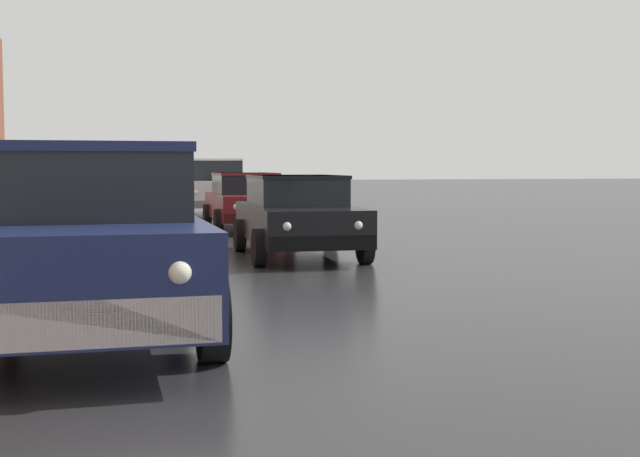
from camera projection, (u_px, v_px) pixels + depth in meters
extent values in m
ellipsoid|color=white|center=(288.00, 201.00, 27.72)|extent=(2.87, 0.97, 0.87)
ellipsoid|color=white|center=(309.00, 207.00, 27.93)|extent=(0.56, 0.47, 0.47)
ellipsoid|color=white|center=(282.00, 206.00, 27.71)|extent=(0.66, 0.55, 0.55)
ellipsoid|color=white|center=(25.00, 207.00, 27.41)|extent=(1.75, 1.04, 0.50)
ellipsoid|color=white|center=(31.00, 206.00, 27.35)|extent=(0.66, 0.55, 0.55)
ellipsoid|color=white|center=(270.00, 203.00, 28.33)|extent=(3.17, 1.41, 0.68)
ellipsoid|color=white|center=(297.00, 206.00, 28.48)|extent=(0.58, 0.49, 0.49)
ellipsoid|color=white|center=(243.00, 205.00, 28.09)|extent=(0.71, 0.59, 0.59)
ellipsoid|color=white|center=(258.00, 202.00, 30.53)|extent=(2.93, 1.06, 0.54)
ellipsoid|color=white|center=(260.00, 203.00, 30.58)|extent=(0.61, 0.51, 0.51)
cube|color=navy|center=(92.00, 253.00, 7.96)|extent=(1.85, 5.35, 0.76)
cube|color=black|center=(89.00, 181.00, 7.19)|extent=(1.62, 1.71, 0.64)
cube|color=navy|center=(88.00, 148.00, 7.17)|extent=(1.66, 1.77, 0.08)
cube|color=navy|center=(174.00, 187.00, 9.17)|extent=(0.10, 2.57, 0.44)
cube|color=navy|center=(5.00, 188.00, 8.73)|extent=(0.10, 2.57, 0.44)
cube|color=navy|center=(93.00, 185.00, 10.45)|extent=(1.74, 0.10, 0.44)
cube|color=#B7B7BC|center=(87.00, 323.00, 5.45)|extent=(1.75, 0.12, 0.32)
sphere|color=white|center=(180.00, 273.00, 5.54)|extent=(0.16, 0.16, 0.16)
cylinder|color=black|center=(212.00, 317.00, 6.68)|extent=(0.22, 0.72, 0.72)
cylinder|color=black|center=(177.00, 270.00, 9.77)|extent=(0.22, 0.72, 0.72)
cylinder|color=black|center=(6.00, 275.00, 9.30)|extent=(0.22, 0.72, 0.72)
cube|color=black|center=(298.00, 223.00, 14.45)|extent=(1.83, 4.03, 0.60)
cube|color=black|center=(296.00, 190.00, 14.60)|extent=(1.53, 2.12, 0.52)
cube|color=black|center=(296.00, 177.00, 14.59)|extent=(1.56, 2.16, 0.06)
cube|color=black|center=(322.00, 243.00, 12.58)|extent=(1.66, 0.18, 0.22)
cube|color=black|center=(279.00, 225.00, 16.35)|extent=(1.66, 0.18, 0.22)
cylinder|color=black|center=(365.00, 245.00, 13.46)|extent=(0.20, 0.61, 0.60)
cylinder|color=black|center=(259.00, 248.00, 13.09)|extent=(0.20, 0.61, 0.60)
cylinder|color=black|center=(330.00, 234.00, 15.86)|extent=(0.20, 0.61, 0.60)
cylinder|color=black|center=(240.00, 235.00, 15.49)|extent=(0.20, 0.61, 0.60)
sphere|color=silver|center=(358.00, 225.00, 12.65)|extent=(0.14, 0.14, 0.14)
sphere|color=silver|center=(287.00, 226.00, 12.41)|extent=(0.14, 0.14, 0.14)
cube|color=maroon|center=(246.00, 206.00, 20.66)|extent=(1.71, 4.18, 0.60)
cube|color=black|center=(245.00, 183.00, 20.82)|extent=(1.45, 2.19, 0.52)
cube|color=maroon|center=(245.00, 174.00, 20.80)|extent=(1.48, 2.23, 0.06)
cube|color=black|center=(259.00, 218.00, 18.70)|extent=(1.60, 0.15, 0.22)
cube|color=black|center=(235.00, 209.00, 22.64)|extent=(1.60, 0.15, 0.22)
cylinder|color=black|center=(289.00, 221.00, 19.62)|extent=(0.19, 0.60, 0.60)
cylinder|color=black|center=(218.00, 222.00, 19.24)|extent=(0.19, 0.60, 0.60)
cylinder|color=black|center=(270.00, 215.00, 22.12)|extent=(0.19, 0.60, 0.60)
cylinder|color=black|center=(207.00, 216.00, 21.73)|extent=(0.19, 0.60, 0.60)
sphere|color=silver|center=(283.00, 206.00, 18.78)|extent=(0.14, 0.14, 0.14)
sphere|color=silver|center=(236.00, 207.00, 18.53)|extent=(0.14, 0.14, 0.14)
cube|color=silver|center=(214.00, 193.00, 26.99)|extent=(2.29, 4.71, 0.80)
cube|color=black|center=(214.00, 170.00, 26.98)|extent=(1.91, 3.32, 0.68)
cube|color=silver|center=(214.00, 160.00, 26.96)|extent=(1.95, 3.39, 0.06)
cube|color=slate|center=(217.00, 204.00, 24.82)|extent=(1.87, 0.28, 0.22)
cube|color=slate|center=(211.00, 199.00, 29.20)|extent=(1.87, 0.28, 0.22)
cylinder|color=black|center=(248.00, 207.00, 25.79)|extent=(0.24, 0.69, 0.68)
cylinder|color=black|center=(184.00, 207.00, 25.47)|extent=(0.24, 0.69, 0.68)
cylinder|color=black|center=(241.00, 203.00, 28.57)|extent=(0.24, 0.69, 0.68)
cylinder|color=black|center=(183.00, 203.00, 28.25)|extent=(0.24, 0.69, 0.68)
sphere|color=silver|center=(238.00, 192.00, 24.87)|extent=(0.14, 0.14, 0.14)
sphere|color=silver|center=(196.00, 192.00, 24.66)|extent=(0.14, 0.14, 0.14)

